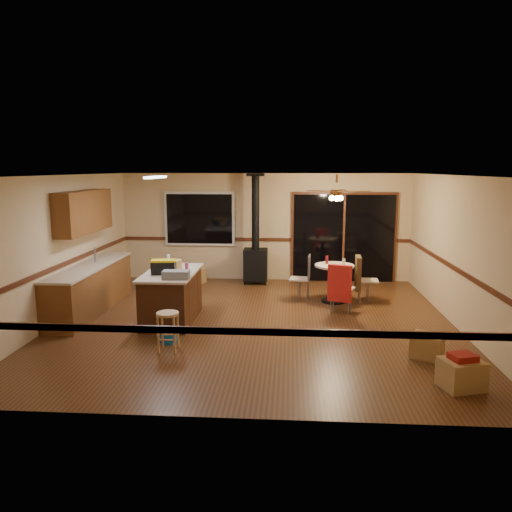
# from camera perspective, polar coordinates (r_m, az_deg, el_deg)

# --- Properties ---
(floor) EXTENTS (7.00, 7.00, 0.00)m
(floor) POSITION_cam_1_polar(r_m,az_deg,el_deg) (9.02, -0.13, -7.55)
(floor) COLOR #4E2C15
(floor) RESTS_ON ground
(ceiling) EXTENTS (7.00, 7.00, 0.00)m
(ceiling) POSITION_cam_1_polar(r_m,az_deg,el_deg) (8.60, -0.14, 9.21)
(ceiling) COLOR silver
(ceiling) RESTS_ON ground
(wall_back) EXTENTS (7.00, 0.00, 7.00)m
(wall_back) POSITION_cam_1_polar(r_m,az_deg,el_deg) (12.18, 1.04, 3.31)
(wall_back) COLOR #D0B283
(wall_back) RESTS_ON ground
(wall_front) EXTENTS (7.00, 0.00, 7.00)m
(wall_front) POSITION_cam_1_polar(r_m,az_deg,el_deg) (5.31, -2.83, -5.54)
(wall_front) COLOR #D0B283
(wall_front) RESTS_ON ground
(wall_left) EXTENTS (0.00, 7.00, 7.00)m
(wall_left) POSITION_cam_1_polar(r_m,az_deg,el_deg) (9.62, -21.42, 0.82)
(wall_left) COLOR #D0B283
(wall_left) RESTS_ON ground
(wall_right) EXTENTS (0.00, 7.00, 7.00)m
(wall_right) POSITION_cam_1_polar(r_m,az_deg,el_deg) (9.16, 22.27, 0.34)
(wall_right) COLOR #D0B283
(wall_right) RESTS_ON ground
(chair_rail) EXTENTS (7.00, 7.00, 0.08)m
(chair_rail) POSITION_cam_1_polar(r_m,az_deg,el_deg) (8.77, -0.13, -1.31)
(chair_rail) COLOR #4A2212
(chair_rail) RESTS_ON ground
(window) EXTENTS (1.72, 0.10, 1.32)m
(window) POSITION_cam_1_polar(r_m,az_deg,el_deg) (12.29, -6.46, 4.25)
(window) COLOR black
(window) RESTS_ON ground
(sliding_door) EXTENTS (2.52, 0.10, 2.10)m
(sliding_door) POSITION_cam_1_polar(r_m,az_deg,el_deg) (12.21, 9.97, 2.00)
(sliding_door) COLOR black
(sliding_door) RESTS_ON ground
(lower_cabinets) EXTENTS (0.60, 3.00, 0.86)m
(lower_cabinets) POSITION_cam_1_polar(r_m,az_deg,el_deg) (10.11, -18.37, -3.61)
(lower_cabinets) COLOR brown
(lower_cabinets) RESTS_ON ground
(countertop) EXTENTS (0.64, 3.04, 0.04)m
(countertop) POSITION_cam_1_polar(r_m,az_deg,el_deg) (10.02, -18.51, -1.10)
(countertop) COLOR #C2B097
(countertop) RESTS_ON lower_cabinets
(upper_cabinets) EXTENTS (0.35, 2.00, 0.80)m
(upper_cabinets) POSITION_cam_1_polar(r_m,az_deg,el_deg) (10.11, -19.06, 4.81)
(upper_cabinets) COLOR brown
(upper_cabinets) RESTS_ON ground
(kitchen_island) EXTENTS (0.88, 1.68, 0.90)m
(kitchen_island) POSITION_cam_1_polar(r_m,az_deg,el_deg) (9.12, -9.61, -4.53)
(kitchen_island) COLOR #3B1D0E
(kitchen_island) RESTS_ON ground
(wood_stove) EXTENTS (0.55, 0.50, 2.52)m
(wood_stove) POSITION_cam_1_polar(r_m,az_deg,el_deg) (11.82, -0.05, 0.32)
(wood_stove) COLOR black
(wood_stove) RESTS_ON ground
(ceiling_fan) EXTENTS (0.24, 0.24, 0.55)m
(ceiling_fan) POSITION_cam_1_polar(r_m,az_deg,el_deg) (10.11, 9.18, 7.00)
(ceiling_fan) COLOR brown
(ceiling_fan) RESTS_ON ceiling
(fluorescent_strip) EXTENTS (0.10, 1.20, 0.04)m
(fluorescent_strip) POSITION_cam_1_polar(r_m,az_deg,el_deg) (9.20, -11.39, 8.82)
(fluorescent_strip) COLOR white
(fluorescent_strip) RESTS_ON ceiling
(toolbox_grey) EXTENTS (0.44, 0.25, 0.14)m
(toolbox_grey) POSITION_cam_1_polar(r_m,az_deg,el_deg) (8.43, -9.14, -2.12)
(toolbox_grey) COLOR slate
(toolbox_grey) RESTS_ON kitchen_island
(toolbox_black) EXTENTS (0.42, 0.26, 0.22)m
(toolbox_black) POSITION_cam_1_polar(r_m,az_deg,el_deg) (8.82, -10.54, -1.35)
(toolbox_black) COLOR black
(toolbox_black) RESTS_ON kitchen_island
(toolbox_yellow_lid) EXTENTS (0.44, 0.27, 0.03)m
(toolbox_yellow_lid) POSITION_cam_1_polar(r_m,az_deg,el_deg) (8.79, -10.56, -0.54)
(toolbox_yellow_lid) COLOR gold
(toolbox_yellow_lid) RESTS_ON toolbox_black
(box_on_island) EXTENTS (0.24, 0.31, 0.19)m
(box_on_island) POSITION_cam_1_polar(r_m,az_deg,el_deg) (9.10, -9.37, -1.06)
(box_on_island) COLOR #A07B47
(box_on_island) RESTS_ON kitchen_island
(bottle_dark) EXTENTS (0.09, 0.09, 0.25)m
(bottle_dark) POSITION_cam_1_polar(r_m,az_deg,el_deg) (8.99, -11.76, -1.08)
(bottle_dark) COLOR black
(bottle_dark) RESTS_ON kitchen_island
(bottle_pink) EXTENTS (0.08, 0.08, 0.20)m
(bottle_pink) POSITION_cam_1_polar(r_m,az_deg,el_deg) (8.77, -7.93, -1.40)
(bottle_pink) COLOR #D84C8C
(bottle_pink) RESTS_ON kitchen_island
(bottle_white) EXTENTS (0.07, 0.07, 0.18)m
(bottle_white) POSITION_cam_1_polar(r_m,az_deg,el_deg) (9.74, -9.97, -0.37)
(bottle_white) COLOR white
(bottle_white) RESTS_ON kitchen_island
(bar_stool) EXTENTS (0.43, 0.43, 0.61)m
(bar_stool) POSITION_cam_1_polar(r_m,az_deg,el_deg) (7.66, -10.01, -8.55)
(bar_stool) COLOR tan
(bar_stool) RESTS_ON floor
(blue_bucket) EXTENTS (0.35, 0.35, 0.22)m
(blue_bucket) POSITION_cam_1_polar(r_m,az_deg,el_deg) (8.09, -10.01, -8.96)
(blue_bucket) COLOR blue
(blue_bucket) RESTS_ON floor
(dining_table) EXTENTS (0.80, 0.80, 0.78)m
(dining_table) POSITION_cam_1_polar(r_m,az_deg,el_deg) (10.33, 8.92, -2.37)
(dining_table) COLOR black
(dining_table) RESTS_ON ground
(glass_red) EXTENTS (0.07, 0.07, 0.16)m
(glass_red) POSITION_cam_1_polar(r_m,az_deg,el_deg) (10.35, 8.10, -0.44)
(glass_red) COLOR #590C14
(glass_red) RESTS_ON dining_table
(glass_cream) EXTENTS (0.08, 0.08, 0.14)m
(glass_cream) POSITION_cam_1_polar(r_m,az_deg,el_deg) (10.24, 10.00, -0.68)
(glass_cream) COLOR beige
(glass_cream) RESTS_ON dining_table
(chair_left) EXTENTS (0.44, 0.44, 0.51)m
(chair_left) POSITION_cam_1_polar(r_m,az_deg,el_deg) (10.37, 5.61, -1.90)
(chair_left) COLOR tan
(chair_left) RESTS_ON ground
(chair_near) EXTENTS (0.56, 0.58, 0.70)m
(chair_near) POSITION_cam_1_polar(r_m,az_deg,el_deg) (9.47, 9.58, -3.08)
(chair_near) COLOR tan
(chair_near) RESTS_ON ground
(chair_right) EXTENTS (0.48, 0.44, 0.70)m
(chair_right) POSITION_cam_1_polar(r_m,az_deg,el_deg) (10.43, 11.74, -1.94)
(chair_right) COLOR tan
(chair_right) RESTS_ON ground
(box_under_window) EXTENTS (0.53, 0.46, 0.36)m
(box_under_window) POSITION_cam_1_polar(r_m,az_deg,el_deg) (12.04, -7.00, -2.25)
(box_under_window) COLOR #A07B47
(box_under_window) RESTS_ON floor
(box_corner_a) EXTENTS (0.59, 0.54, 0.37)m
(box_corner_a) POSITION_cam_1_polar(r_m,az_deg,el_deg) (6.89, 22.44, -12.37)
(box_corner_a) COLOR #A07B47
(box_corner_a) RESTS_ON floor
(box_corner_b) EXTENTS (0.55, 0.53, 0.35)m
(box_corner_b) POSITION_cam_1_polar(r_m,az_deg,el_deg) (7.77, 18.97, -9.70)
(box_corner_b) COLOR #A07B47
(box_corner_b) RESTS_ON floor
(box_small_red) EXTENTS (0.36, 0.33, 0.08)m
(box_small_red) POSITION_cam_1_polar(r_m,az_deg,el_deg) (6.81, 22.56, -10.61)
(box_small_red) COLOR maroon
(box_small_red) RESTS_ON box_corner_a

